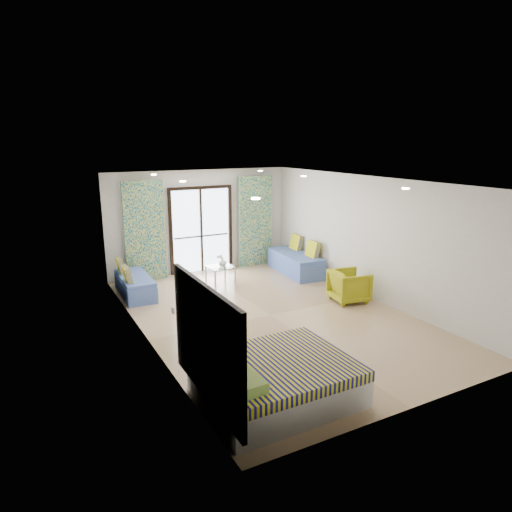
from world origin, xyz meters
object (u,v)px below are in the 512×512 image
bed (275,380)px  daybed_left (134,284)px  coffee_table (220,268)px  armchair (349,284)px  daybed_right (296,262)px

bed → daybed_left: (-0.64, 5.25, -0.04)m
bed → coffee_table: 5.42m
daybed_left → armchair: size_ratio=2.17×
bed → daybed_right: daybed_right is taller
coffee_table → armchair: bearing=-53.2°
daybed_right → armchair: size_ratio=2.58×
daybed_left → coffee_table: (2.12, -0.04, 0.11)m
bed → coffee_table: (1.48, 5.22, 0.08)m
armchair → daybed_left: bearing=66.8°
daybed_right → armchair: bearing=-89.4°
bed → coffee_table: coffee_table is taller
daybed_right → coffee_table: bearing=180.0°
daybed_right → coffee_table: 2.12m
daybed_right → armchair: daybed_right is taller
daybed_right → armchair: 2.42m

